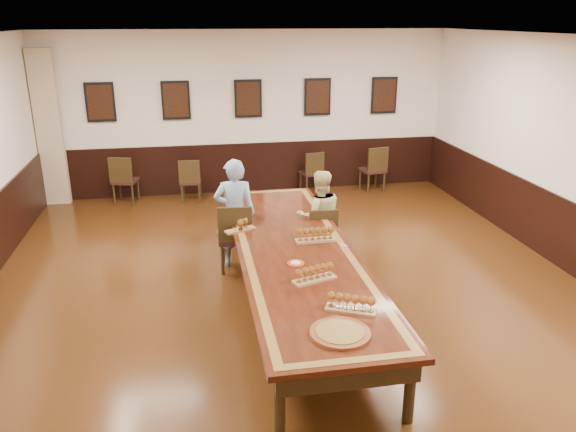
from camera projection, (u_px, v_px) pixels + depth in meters
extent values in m
cube|color=black|center=(295.00, 304.00, 7.09)|extent=(8.00, 10.00, 0.02)
cube|color=white|center=(296.00, 37.00, 6.01)|extent=(8.00, 10.00, 0.02)
cube|color=#F2DFCB|center=(248.00, 113.00, 11.19)|extent=(8.00, 0.02, 3.20)
imported|color=teal|center=(235.00, 214.00, 7.92)|extent=(0.61, 0.44, 1.59)
imported|color=#DCD389|center=(319.00, 217.00, 8.12)|extent=(0.69, 0.54, 1.38)
cube|color=#D14567|center=(343.00, 245.00, 6.93)|extent=(0.10, 0.16, 0.01)
cube|color=tan|center=(49.00, 129.00, 10.44)|extent=(0.45, 0.18, 2.90)
cube|color=black|center=(250.00, 167.00, 11.53)|extent=(7.98, 0.04, 1.00)
cube|color=black|center=(295.00, 251.00, 6.84)|extent=(1.40, 5.00, 0.06)
cube|color=olive|center=(295.00, 249.00, 6.83)|extent=(1.28, 4.88, 0.00)
cube|color=black|center=(295.00, 249.00, 6.83)|extent=(1.10, 4.70, 0.00)
cube|color=black|center=(295.00, 262.00, 6.89)|extent=(1.25, 4.85, 0.18)
cylinder|color=black|center=(279.00, 404.00, 4.72)|extent=(0.10, 0.10, 0.69)
cylinder|color=black|center=(410.00, 388.00, 4.91)|extent=(0.10, 0.10, 0.69)
cylinder|color=black|center=(233.00, 219.00, 9.02)|extent=(0.10, 0.10, 0.69)
cylinder|color=black|center=(303.00, 215.00, 9.22)|extent=(0.10, 0.10, 0.69)
cube|color=black|center=(100.00, 102.00, 10.56)|extent=(0.54, 0.03, 0.74)
cube|color=black|center=(100.00, 102.00, 10.54)|extent=(0.46, 0.01, 0.64)
cube|color=black|center=(176.00, 100.00, 10.79)|extent=(0.54, 0.03, 0.74)
cube|color=black|center=(176.00, 100.00, 10.78)|extent=(0.46, 0.01, 0.64)
cube|color=black|center=(248.00, 99.00, 11.03)|extent=(0.54, 0.03, 0.74)
cube|color=black|center=(248.00, 99.00, 11.01)|extent=(0.46, 0.01, 0.64)
cube|color=black|center=(317.00, 97.00, 11.26)|extent=(0.54, 0.03, 0.74)
cube|color=black|center=(318.00, 97.00, 11.24)|extent=(0.46, 0.01, 0.64)
cube|color=black|center=(384.00, 95.00, 11.49)|extent=(0.54, 0.03, 0.74)
cube|color=black|center=(384.00, 95.00, 11.48)|extent=(0.46, 0.01, 0.64)
cube|color=olive|center=(240.00, 230.00, 7.40)|extent=(0.43, 0.27, 0.03)
cube|color=olive|center=(315.00, 240.00, 7.05)|extent=(0.51, 0.17, 0.03)
cube|color=olive|center=(314.00, 280.00, 5.99)|extent=(0.51, 0.29, 0.03)
cube|color=olive|center=(351.00, 310.00, 5.37)|extent=(0.50, 0.35, 0.03)
cylinder|color=red|center=(296.00, 264.00, 6.40)|extent=(0.20, 0.20, 0.02)
cylinder|color=silver|center=(296.00, 263.00, 6.39)|extent=(0.11, 0.11, 0.01)
cylinder|color=#5D2812|center=(340.00, 333.00, 4.97)|extent=(0.65, 0.65, 0.04)
cylinder|color=olive|center=(340.00, 331.00, 4.97)|extent=(0.52, 0.52, 0.01)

